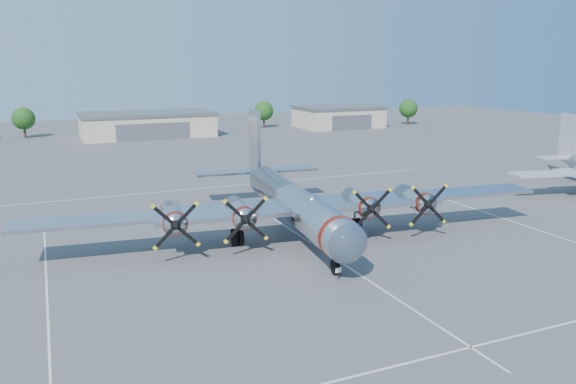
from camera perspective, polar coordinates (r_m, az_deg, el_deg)
name	(u,v)px	position (r m, az deg, el deg)	size (l,w,h in m)	color
ground	(305,239)	(51.75, 1.78, -4.83)	(260.00, 260.00, 0.00)	#4F4F51
parking_lines	(314,245)	(50.25, 2.64, -5.38)	(60.00, 50.08, 0.01)	silver
hangar_center	(147,124)	(128.91, -14.09, 6.69)	(28.60, 14.60, 5.40)	#C0B398
hangar_east	(338,116)	(144.76, 5.13, 7.66)	(20.60, 14.60, 5.40)	#C0B398
tree_west	(23,119)	(135.07, -25.28, 6.76)	(4.80, 4.80, 6.64)	#382619
tree_east	(264,111)	(142.53, -2.47, 8.22)	(4.80, 4.80, 6.64)	#382619
tree_far_east	(408,109)	(153.60, 12.14, 8.28)	(4.80, 4.80, 6.64)	#382619
main_bomber_b29	(291,233)	(53.60, 0.30, -4.19)	(48.04, 32.86, 10.62)	silver
info_placard	(338,271)	(42.25, 5.14, -8.05)	(0.51, 0.09, 0.97)	black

